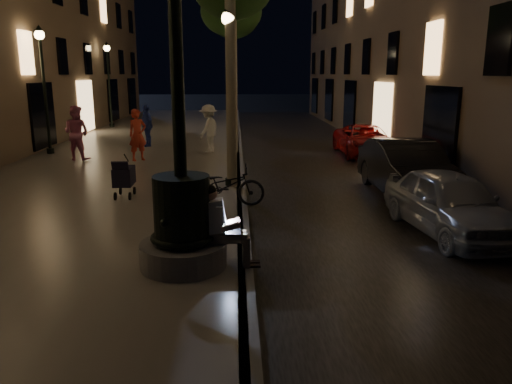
{
  "coord_description": "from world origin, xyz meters",
  "views": [
    {
      "loc": [
        -0.13,
        -5.67,
        3.26
      ],
      "look_at": [
        0.22,
        3.0,
        1.19
      ],
      "focal_mm": 35.0,
      "sensor_mm": 36.0,
      "label": 1
    }
  ],
  "objects_px": {
    "lamp_left_c": "(108,74)",
    "pedestrian_red": "(138,135)",
    "car_third": "(365,140)",
    "bicycle": "(225,186)",
    "lamp_curb_b": "(231,74)",
    "pedestrian_pink": "(77,133)",
    "seated_man_laptop": "(221,223)",
    "car_front": "(450,203)",
    "tree_third": "(231,13)",
    "lamp_curb_a": "(229,74)",
    "tree_far": "(233,19)",
    "car_second": "(407,169)",
    "stroller": "(124,176)",
    "lamp_curb_d": "(233,74)",
    "fountain_lamppost": "(182,206)",
    "pedestrian_blue": "(147,125)",
    "lamp_left_b": "(43,74)",
    "pedestrian_white": "(209,129)"
  },
  "relations": [
    {
      "from": "lamp_left_c",
      "to": "pedestrian_red",
      "type": "bearing_deg",
      "value": -72.25
    },
    {
      "from": "car_third",
      "to": "bicycle",
      "type": "xyz_separation_m",
      "value": [
        -5.51,
        -8.5,
        0.08
      ]
    },
    {
      "from": "lamp_curb_b",
      "to": "pedestrian_pink",
      "type": "relative_size",
      "value": 2.47
    },
    {
      "from": "seated_man_laptop",
      "to": "car_front",
      "type": "bearing_deg",
      "value": 24.3
    },
    {
      "from": "tree_third",
      "to": "car_front",
      "type": "xyz_separation_m",
      "value": [
        4.57,
        -15.9,
        -5.48
      ]
    },
    {
      "from": "tree_third",
      "to": "lamp_left_c",
      "type": "bearing_deg",
      "value": 150.6
    },
    {
      "from": "seated_man_laptop",
      "to": "car_front",
      "type": "xyz_separation_m",
      "value": [
        4.65,
        2.1,
        -0.26
      ]
    },
    {
      "from": "lamp_curb_a",
      "to": "lamp_curb_b",
      "type": "height_order",
      "value": "same"
    },
    {
      "from": "tree_far",
      "to": "car_front",
      "type": "relative_size",
      "value": 1.95
    },
    {
      "from": "lamp_left_c",
      "to": "bicycle",
      "type": "height_order",
      "value": "lamp_left_c"
    },
    {
      "from": "lamp_curb_a",
      "to": "car_second",
      "type": "relative_size",
      "value": 1.06
    },
    {
      "from": "stroller",
      "to": "car_front",
      "type": "xyz_separation_m",
      "value": [
        7.22,
        -2.59,
        -0.09
      ]
    },
    {
      "from": "stroller",
      "to": "lamp_curb_d",
      "type": "bearing_deg",
      "value": 83.65
    },
    {
      "from": "fountain_lamppost",
      "to": "lamp_curb_a",
      "type": "bearing_deg",
      "value": 83.35
    },
    {
      "from": "tree_third",
      "to": "pedestrian_blue",
      "type": "distance_m",
      "value": 7.47
    },
    {
      "from": "fountain_lamppost",
      "to": "stroller",
      "type": "height_order",
      "value": "fountain_lamppost"
    },
    {
      "from": "tree_third",
      "to": "pedestrian_blue",
      "type": "bearing_deg",
      "value": -131.39
    },
    {
      "from": "lamp_curb_b",
      "to": "car_second",
      "type": "height_order",
      "value": "lamp_curb_b"
    },
    {
      "from": "lamp_curb_d",
      "to": "bicycle",
      "type": "height_order",
      "value": "lamp_curb_d"
    },
    {
      "from": "car_third",
      "to": "pedestrian_blue",
      "type": "bearing_deg",
      "value": 171.07
    },
    {
      "from": "car_front",
      "to": "lamp_curb_d",
      "type": "bearing_deg",
      "value": 93.37
    },
    {
      "from": "car_second",
      "to": "lamp_left_b",
      "type": "bearing_deg",
      "value": 150.34
    },
    {
      "from": "tree_third",
      "to": "lamp_left_b",
      "type": "relative_size",
      "value": 1.5
    },
    {
      "from": "lamp_left_b",
      "to": "car_third",
      "type": "relative_size",
      "value": 1.1
    },
    {
      "from": "tree_third",
      "to": "car_third",
      "type": "relative_size",
      "value": 1.65
    },
    {
      "from": "tree_far",
      "to": "pedestrian_red",
      "type": "bearing_deg",
      "value": -103.93
    },
    {
      "from": "fountain_lamppost",
      "to": "car_second",
      "type": "distance_m",
      "value": 7.73
    },
    {
      "from": "car_third",
      "to": "pedestrian_red",
      "type": "xyz_separation_m",
      "value": [
        -8.75,
        -2.03,
        0.51
      ]
    },
    {
      "from": "lamp_curb_b",
      "to": "pedestrian_red",
      "type": "bearing_deg",
      "value": -131.5
    },
    {
      "from": "tree_third",
      "to": "lamp_curb_d",
      "type": "xyz_separation_m",
      "value": [
        0.0,
        12.0,
        -2.9
      ]
    },
    {
      "from": "car_front",
      "to": "tree_third",
      "type": "bearing_deg",
      "value": 100.1
    },
    {
      "from": "lamp_curb_a",
      "to": "lamp_curb_b",
      "type": "distance_m",
      "value": 8.0
    },
    {
      "from": "seated_man_laptop",
      "to": "stroller",
      "type": "height_order",
      "value": "seated_man_laptop"
    },
    {
      "from": "car_second",
      "to": "seated_man_laptop",
      "type": "bearing_deg",
      "value": -132.67
    },
    {
      "from": "stroller",
      "to": "fountain_lamppost",
      "type": "bearing_deg",
      "value": -67.82
    },
    {
      "from": "seated_man_laptop",
      "to": "lamp_curb_d",
      "type": "xyz_separation_m",
      "value": [
        0.09,
        30.0,
        2.32
      ]
    },
    {
      "from": "car_third",
      "to": "pedestrian_white",
      "type": "bearing_deg",
      "value": -177.08
    },
    {
      "from": "lamp_curb_b",
      "to": "pedestrian_pink",
      "type": "bearing_deg",
      "value": -147.45
    },
    {
      "from": "car_second",
      "to": "pedestrian_pink",
      "type": "height_order",
      "value": "pedestrian_pink"
    },
    {
      "from": "car_third",
      "to": "lamp_curb_b",
      "type": "bearing_deg",
      "value": 163.34
    },
    {
      "from": "lamp_left_c",
      "to": "car_second",
      "type": "height_order",
      "value": "lamp_left_c"
    },
    {
      "from": "tree_far",
      "to": "pedestrian_pink",
      "type": "xyz_separation_m",
      "value": [
        -5.63,
        -13.54,
        -5.26
      ]
    },
    {
      "from": "lamp_curb_b",
      "to": "lamp_curb_a",
      "type": "bearing_deg",
      "value": -90.0
    },
    {
      "from": "tree_third",
      "to": "car_front",
      "type": "bearing_deg",
      "value": -73.97
    },
    {
      "from": "pedestrian_pink",
      "to": "seated_man_laptop",
      "type": "bearing_deg",
      "value": 134.33
    },
    {
      "from": "seated_man_laptop",
      "to": "car_second",
      "type": "xyz_separation_m",
      "value": [
        4.88,
        5.42,
        -0.17
      ]
    },
    {
      "from": "tree_far",
      "to": "lamp_left_b",
      "type": "relative_size",
      "value": 1.56
    },
    {
      "from": "lamp_curb_b",
      "to": "lamp_curb_d",
      "type": "distance_m",
      "value": 16.0
    },
    {
      "from": "fountain_lamppost",
      "to": "pedestrian_white",
      "type": "xyz_separation_m",
      "value": [
        -0.2,
        12.07,
        -0.07
      ]
    },
    {
      "from": "tree_far",
      "to": "lamp_curb_a",
      "type": "relative_size",
      "value": 1.56
    }
  ]
}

